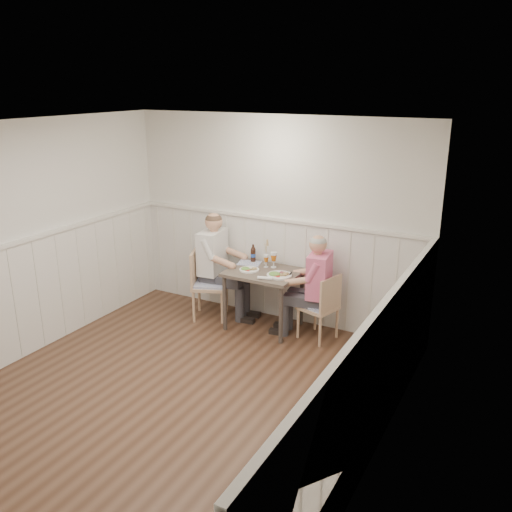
# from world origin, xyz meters

# --- Properties ---
(ground_plane) EXTENTS (4.50, 4.50, 0.00)m
(ground_plane) POSITION_xyz_m (0.00, 0.00, 0.00)
(ground_plane) COLOR #442A1B
(room_shell) EXTENTS (4.04, 4.54, 2.60)m
(room_shell) POSITION_xyz_m (0.00, 0.00, 1.52)
(room_shell) COLOR silver
(room_shell) RESTS_ON ground
(wainscot) EXTENTS (4.00, 4.49, 1.34)m
(wainscot) POSITION_xyz_m (0.00, 0.69, 0.69)
(wainscot) COLOR white
(wainscot) RESTS_ON ground
(dining_table) EXTENTS (0.87, 0.70, 0.75)m
(dining_table) POSITION_xyz_m (0.05, 1.84, 0.65)
(dining_table) COLOR #493E39
(dining_table) RESTS_ON ground
(chair_right) EXTENTS (0.48, 0.48, 0.82)m
(chair_right) POSITION_xyz_m (0.81, 1.86, 0.44)
(chair_right) COLOR tan
(chair_right) RESTS_ON ground
(chair_left) EXTENTS (0.56, 0.56, 0.91)m
(chair_left) POSITION_xyz_m (-0.76, 1.76, 0.49)
(chair_left) COLOR tan
(chair_left) RESTS_ON ground
(man_in_pink) EXTENTS (0.64, 0.45, 1.30)m
(man_in_pink) POSITION_xyz_m (0.72, 1.89, 0.55)
(man_in_pink) COLOR #3F3F47
(man_in_pink) RESTS_ON ground
(diner_cream) EXTENTS (0.68, 0.47, 1.41)m
(diner_cream) POSITION_xyz_m (-0.69, 1.90, 0.59)
(diner_cream) COLOR #3F3F47
(diner_cream) RESTS_ON ground
(plate_man) EXTENTS (0.30, 0.30, 0.08)m
(plate_man) POSITION_xyz_m (0.29, 1.76, 0.77)
(plate_man) COLOR white
(plate_man) RESTS_ON dining_table
(plate_diner) EXTENTS (0.25, 0.25, 0.06)m
(plate_diner) POSITION_xyz_m (-0.13, 1.77, 0.77)
(plate_diner) COLOR white
(plate_diner) RESTS_ON dining_table
(beer_glass_a) EXTENTS (0.08, 0.08, 0.20)m
(beer_glass_a) POSITION_xyz_m (0.10, 2.01, 0.88)
(beer_glass_a) COLOR silver
(beer_glass_a) RESTS_ON dining_table
(beer_glass_b) EXTENTS (0.07, 0.07, 0.16)m
(beer_glass_b) POSITION_xyz_m (0.01, 1.98, 0.86)
(beer_glass_b) COLOR silver
(beer_glass_b) RESTS_ON dining_table
(beer_bottle) EXTENTS (0.07, 0.07, 0.23)m
(beer_bottle) POSITION_xyz_m (-0.24, 2.09, 0.85)
(beer_bottle) COLOR black
(beer_bottle) RESTS_ON dining_table
(rolled_napkin) EXTENTS (0.18, 0.08, 0.04)m
(rolled_napkin) POSITION_xyz_m (0.20, 1.58, 0.77)
(rolled_napkin) COLOR white
(rolled_napkin) RESTS_ON dining_table
(grass_vase) EXTENTS (0.04, 0.04, 0.35)m
(grass_vase) POSITION_xyz_m (-0.06, 2.09, 0.91)
(grass_vase) COLOR silver
(grass_vase) RESTS_ON dining_table
(gingham_mat) EXTENTS (0.33, 0.29, 0.01)m
(gingham_mat) POSITION_xyz_m (-0.25, 2.02, 0.75)
(gingham_mat) COLOR #505DA0
(gingham_mat) RESTS_ON dining_table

